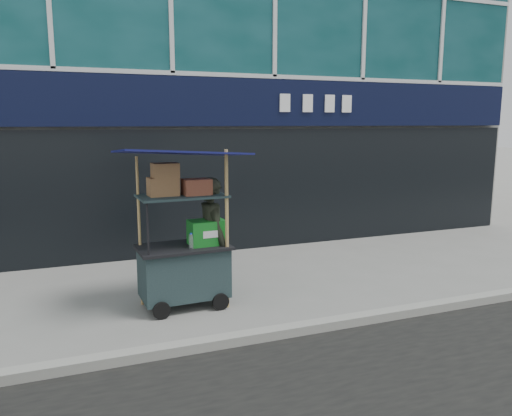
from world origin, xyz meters
name	(u,v)px	position (x,y,z in m)	size (l,w,h in m)	color
ground	(247,335)	(0.00, 0.00, 0.00)	(80.00, 80.00, 0.00)	slate
curb	(253,337)	(0.00, -0.20, 0.06)	(80.00, 0.18, 0.12)	gray
vendor_cart	(185,251)	(-0.46, 1.22, 0.78)	(1.69, 1.23, 2.22)	#19282B
vendor_man	(213,240)	(-0.05, 1.25, 0.89)	(0.65, 0.43, 1.78)	black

